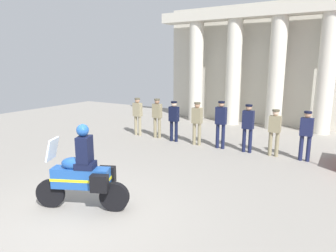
{
  "coord_description": "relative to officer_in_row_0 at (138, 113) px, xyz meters",
  "views": [
    {
      "loc": [
        4.62,
        -4.01,
        3.15
      ],
      "look_at": [
        0.14,
        3.37,
        1.34
      ],
      "focal_mm": 32.51,
      "sensor_mm": 36.0,
      "label": 1
    }
  ],
  "objects": [
    {
      "name": "officer_in_row_5",
      "position": [
        4.9,
        -0.09,
        0.04
      ],
      "size": [
        0.38,
        0.24,
        1.72
      ],
      "rotation": [
        0.0,
        0.0,
        3.13
      ],
      "color": "#141938",
      "rests_on": "ground_plane"
    },
    {
      "name": "officer_in_row_0",
      "position": [
        0.0,
        0.0,
        0.0
      ],
      "size": [
        0.38,
        0.24,
        1.65
      ],
      "rotation": [
        0.0,
        0.0,
        3.13
      ],
      "color": "gray",
      "rests_on": "ground_plane"
    },
    {
      "name": "officer_in_row_3",
      "position": [
        2.93,
        -0.12,
        0.01
      ],
      "size": [
        0.38,
        0.24,
        1.67
      ],
      "rotation": [
        0.0,
        0.0,
        3.13
      ],
      "color": "#847A5B",
      "rests_on": "ground_plane"
    },
    {
      "name": "officer_in_row_2",
      "position": [
        1.9,
        -0.11,
        -0.01
      ],
      "size": [
        0.38,
        0.24,
        1.63
      ],
      "rotation": [
        0.0,
        0.0,
        3.13
      ],
      "color": "black",
      "rests_on": "ground_plane"
    },
    {
      "name": "officer_in_row_4",
      "position": [
        3.9,
        -0.11,
        0.08
      ],
      "size": [
        0.38,
        0.24,
        1.77
      ],
      "rotation": [
        0.0,
        0.0,
        3.13
      ],
      "color": "#141938",
      "rests_on": "ground_plane"
    },
    {
      "name": "officer_in_row_7",
      "position": [
        6.79,
        -0.09,
        -0.0
      ],
      "size": [
        0.38,
        0.24,
        1.64
      ],
      "rotation": [
        0.0,
        0.0,
        3.13
      ],
      "color": "#191E42",
      "rests_on": "ground_plane"
    },
    {
      "name": "motorcycle_with_rider",
      "position": [
        3.18,
        -6.17,
        -0.18
      ],
      "size": [
        1.95,
        1.08,
        1.9
      ],
      "rotation": [
        0.0,
        0.0,
        3.57
      ],
      "color": "black",
      "rests_on": "ground_plane"
    },
    {
      "name": "officer_in_row_1",
      "position": [
        1.0,
        0.04,
        0.01
      ],
      "size": [
        0.38,
        0.24,
        1.67
      ],
      "rotation": [
        0.0,
        0.0,
        3.13
      ],
      "color": "#847A5B",
      "rests_on": "ground_plane"
    },
    {
      "name": "officer_in_row_6",
      "position": [
        5.81,
        -0.06,
        -0.02
      ],
      "size": [
        0.38,
        0.24,
        1.61
      ],
      "rotation": [
        0.0,
        0.0,
        3.13
      ],
      "color": "#847A5B",
      "rests_on": "ground_plane"
    },
    {
      "name": "colonnade_backdrop",
      "position": [
        3.72,
        5.06,
        2.25
      ],
      "size": [
        10.07,
        1.6,
        6.05
      ],
      "color": "beige",
      "rests_on": "ground_plane"
    },
    {
      "name": "ground_plane",
      "position": [
        3.3,
        -6.48,
        -0.97
      ],
      "size": [
        28.06,
        28.06,
        0.0
      ],
      "primitive_type": "plane",
      "color": "gray"
    }
  ]
}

